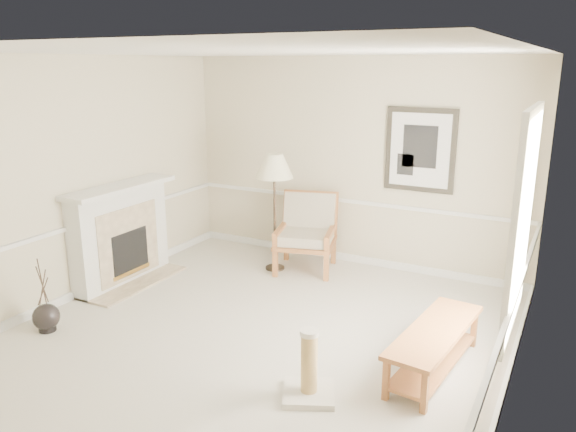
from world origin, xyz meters
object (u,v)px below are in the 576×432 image
object	(u,v)px
floor_vase	(46,318)
floor_lamp	(274,169)
armchair	(307,229)
bench	(435,343)
scratching_post	(309,376)

from	to	relation	value
floor_vase	floor_lamp	distance (m)	3.33
armchair	bench	world-z (taller)	armchair
floor_vase	armchair	size ratio (longest dim) A/B	0.80
floor_vase	scratching_post	size ratio (longest dim) A/B	1.33
floor_lamp	floor_vase	bearing A→B (deg)	-114.03
armchair	floor_lamp	size ratio (longest dim) A/B	0.64
armchair	floor_lamp	world-z (taller)	floor_lamp
armchair	bench	distance (m)	3.01
armchair	scratching_post	distance (m)	3.24
floor_vase	scratching_post	bearing A→B (deg)	3.94
floor_lamp	armchair	bearing A→B (deg)	38.12
scratching_post	armchair	bearing A→B (deg)	116.31
floor_vase	armchair	world-z (taller)	armchair
bench	floor_lamp	bearing A→B (deg)	147.59
floor_vase	bench	bearing A→B (deg)	16.29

